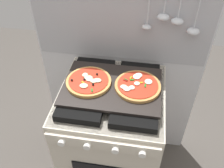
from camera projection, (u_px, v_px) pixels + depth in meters
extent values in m
cube|color=silver|center=(120.00, 68.00, 1.70)|extent=(1.10, 0.03, 1.55)
cube|color=#ADADB2|center=(121.00, 19.00, 1.44)|extent=(1.08, 0.00, 0.56)
cylinder|color=silver|center=(149.00, 5.00, 1.32)|extent=(0.01, 0.01, 0.23)
ellipsoid|color=silver|center=(147.00, 27.00, 1.41)|extent=(0.05, 0.05, 0.03)
ellipsoid|color=silver|center=(163.00, 17.00, 1.36)|extent=(0.07, 0.06, 0.04)
cylinder|color=silver|center=(181.00, 2.00, 1.29)|extent=(0.01, 0.01, 0.18)
ellipsoid|color=silver|center=(177.00, 21.00, 1.36)|extent=(0.07, 0.06, 0.04)
cylinder|color=silver|center=(199.00, 8.00, 1.29)|extent=(0.01, 0.01, 0.23)
ellipsoid|color=silver|center=(193.00, 31.00, 1.38)|extent=(0.07, 0.06, 0.04)
cube|color=beige|center=(112.00, 138.00, 1.69)|extent=(0.60, 0.60, 0.86)
cube|color=black|center=(112.00, 93.00, 1.40)|extent=(0.59, 0.59, 0.01)
cube|color=black|center=(88.00, 87.00, 1.40)|extent=(0.24, 0.51, 0.04)
cube|color=black|center=(137.00, 93.00, 1.37)|extent=(0.24, 0.51, 0.04)
cube|color=beige|center=(102.00, 145.00, 1.21)|extent=(0.58, 0.02, 0.07)
cylinder|color=silver|center=(61.00, 143.00, 1.22)|extent=(0.04, 0.02, 0.04)
cylinder|color=silver|center=(87.00, 146.00, 1.20)|extent=(0.04, 0.02, 0.04)
cylinder|color=silver|center=(115.00, 150.00, 1.19)|extent=(0.04, 0.02, 0.04)
cylinder|color=silver|center=(142.00, 154.00, 1.17)|extent=(0.04, 0.02, 0.04)
cube|color=black|center=(112.00, 86.00, 1.37)|extent=(0.54, 0.38, 0.02)
cylinder|color=tan|center=(89.00, 82.00, 1.37)|extent=(0.25, 0.25, 0.02)
cylinder|color=#B72D19|center=(88.00, 80.00, 1.36)|extent=(0.22, 0.22, 0.00)
ellipsoid|color=beige|center=(89.00, 77.00, 1.37)|extent=(0.04, 0.04, 0.01)
ellipsoid|color=beige|center=(85.00, 75.00, 1.39)|extent=(0.03, 0.04, 0.01)
ellipsoid|color=beige|center=(89.00, 79.00, 1.36)|extent=(0.04, 0.03, 0.01)
ellipsoid|color=beige|center=(94.00, 81.00, 1.35)|extent=(0.04, 0.04, 0.01)
ellipsoid|color=beige|center=(98.00, 80.00, 1.35)|extent=(0.04, 0.04, 0.01)
ellipsoid|color=beige|center=(84.00, 86.00, 1.32)|extent=(0.05, 0.04, 0.01)
ellipsoid|color=beige|center=(87.00, 78.00, 1.37)|extent=(0.03, 0.03, 0.01)
ellipsoid|color=beige|center=(90.00, 79.00, 1.36)|extent=(0.04, 0.03, 0.01)
sphere|color=black|center=(72.00, 80.00, 1.35)|extent=(0.01, 0.01, 0.01)
cube|color=gold|center=(83.00, 83.00, 1.34)|extent=(0.02, 0.02, 0.00)
sphere|color=black|center=(93.00, 84.00, 1.32)|extent=(0.01, 0.01, 0.01)
cube|color=red|center=(95.00, 78.00, 1.37)|extent=(0.02, 0.01, 0.00)
cube|color=red|center=(86.00, 78.00, 1.37)|extent=(0.02, 0.02, 0.00)
cube|color=gold|center=(86.00, 75.00, 1.39)|extent=(0.02, 0.02, 0.00)
sphere|color=black|center=(97.00, 74.00, 1.39)|extent=(0.01, 0.01, 0.01)
cube|color=#19721E|center=(92.00, 90.00, 1.30)|extent=(0.01, 0.03, 0.00)
sphere|color=black|center=(84.00, 79.00, 1.36)|extent=(0.01, 0.01, 0.01)
cylinder|color=#C18947|center=(138.00, 86.00, 1.34)|extent=(0.25, 0.25, 0.02)
cylinder|color=#B72D19|center=(138.00, 85.00, 1.34)|extent=(0.22, 0.22, 0.00)
ellipsoid|color=#F4EACC|center=(137.00, 77.00, 1.38)|extent=(0.04, 0.05, 0.01)
ellipsoid|color=#F4EACC|center=(139.00, 75.00, 1.39)|extent=(0.04, 0.04, 0.01)
ellipsoid|color=#F4EACC|center=(137.00, 83.00, 1.33)|extent=(0.03, 0.03, 0.01)
ellipsoid|color=#F4EACC|center=(127.00, 89.00, 1.30)|extent=(0.04, 0.04, 0.01)
ellipsoid|color=#F4EACC|center=(148.00, 82.00, 1.34)|extent=(0.04, 0.04, 0.01)
ellipsoid|color=#F4EACC|center=(132.00, 88.00, 1.31)|extent=(0.03, 0.03, 0.01)
ellipsoid|color=#F4EACC|center=(124.00, 87.00, 1.31)|extent=(0.04, 0.03, 0.01)
cube|color=gold|center=(131.00, 78.00, 1.37)|extent=(0.02, 0.03, 0.00)
cube|color=#19721E|center=(145.00, 86.00, 1.32)|extent=(0.01, 0.02, 0.00)
cube|color=#19721E|center=(126.00, 80.00, 1.36)|extent=(0.02, 0.02, 0.00)
cube|color=red|center=(133.00, 87.00, 1.31)|extent=(0.01, 0.02, 0.00)
cube|color=gold|center=(141.00, 83.00, 1.34)|extent=(0.03, 0.01, 0.00)
cube|color=red|center=(126.00, 80.00, 1.35)|extent=(0.03, 0.02, 0.00)
cube|color=red|center=(128.00, 89.00, 1.30)|extent=(0.02, 0.02, 0.00)
cube|color=#19721E|center=(132.00, 80.00, 1.36)|extent=(0.03, 0.01, 0.00)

